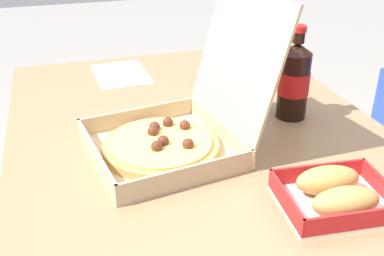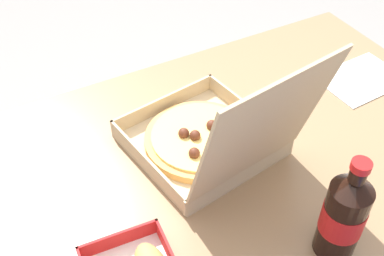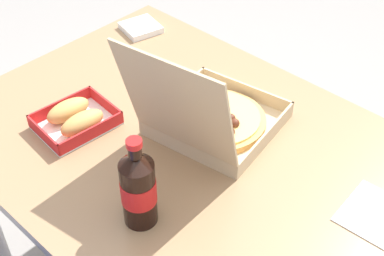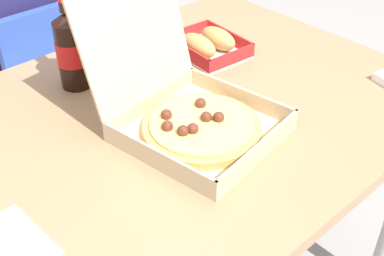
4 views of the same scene
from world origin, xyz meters
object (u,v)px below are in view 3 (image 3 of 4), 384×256
pizza_box_open (212,118)px  napkin_pile (141,28)px  cola_bottle (138,188)px  bread_side_box (75,118)px

pizza_box_open → napkin_pile: pizza_box_open is taller
cola_bottle → napkin_pile: bearing=-42.5°
cola_bottle → napkin_pile: 0.78m
napkin_pile → pizza_box_open: bearing=156.5°
bread_side_box → cola_bottle: 0.36m
napkin_pile → cola_bottle: bearing=137.5°
pizza_box_open → cola_bottle: 0.32m
cola_bottle → pizza_box_open: bearing=-76.1°
pizza_box_open → cola_bottle: (-0.08, 0.31, 0.05)m
cola_bottle → napkin_pile: cola_bottle is taller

